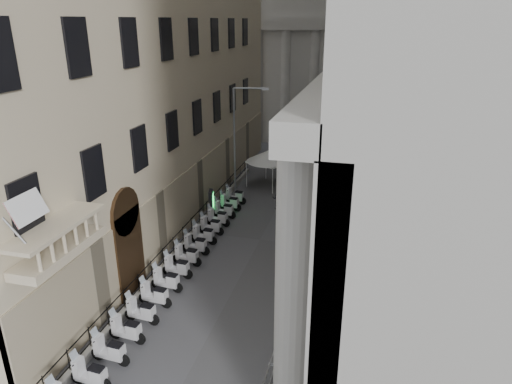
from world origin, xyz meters
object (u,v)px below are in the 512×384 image
Objects in this scene: street_lamp at (238,131)px; info_kiosk at (211,203)px; pedestrian_b at (278,199)px; security_tent at (266,154)px; pedestrian_a at (314,169)px.

info_kiosk is at bearing -105.08° from street_lamp.
pedestrian_b is at bearing -46.06° from street_lamp.
security_tent is 1.98× the size of info_kiosk.
security_tent reaches higher than pedestrian_a.
pedestrian_a is at bearing 30.57° from street_lamp.
info_kiosk reaches higher than pedestrian_b.
info_kiosk is (-2.13, -7.77, -1.61)m from security_tent.
pedestrian_b is at bearing 97.44° from pedestrian_a.
info_kiosk is at bearing 78.76° from pedestrian_a.
info_kiosk is 11.34m from pedestrian_a.
info_kiosk is at bearing 24.60° from pedestrian_b.
security_tent is at bearing 60.24° from info_kiosk.
pedestrian_a is (5.40, 4.49, -4.06)m from street_lamp.
pedestrian_a is (3.80, 1.89, -1.69)m from security_tent.
pedestrian_a is 7.48m from pedestrian_b.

